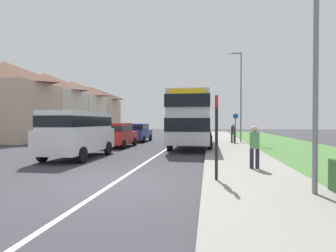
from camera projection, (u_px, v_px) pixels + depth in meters
The scene contains 14 objects.
ground_plane at pixel (113, 184), 7.73m from camera, with size 120.00×120.00×0.00m, color #38383D.
lane_marking_centre at pixel (161, 153), 15.64m from camera, with size 0.14×60.00×0.01m, color silver.
pavement_near_side at pixel (238, 158), 13.03m from camera, with size 3.20×68.00×0.12m, color gray.
grass_verge_seaward at pixel (332, 160), 12.38m from camera, with size 6.00×68.00×0.08m, color #477538.
double_decker_bus at pixel (192, 117), 19.21m from camera, with size 2.80×9.67×3.70m.
parked_van_white at pixel (79, 131), 13.34m from camera, with size 2.11×4.92×2.33m.
parked_car_red at pixel (118, 134), 19.07m from camera, with size 1.92×4.25×1.73m.
parked_car_blue at pixel (138, 132), 24.43m from camera, with size 1.92×4.25×1.65m.
pedestrian_at_stop at pixel (255, 145), 9.62m from camera, with size 0.34×0.34×1.67m.
pedestrian_walking_away at pixel (233, 132), 21.36m from camera, with size 0.34×0.34×1.67m.
bus_stop_sign at pixel (216, 131), 7.79m from camera, with size 0.09×0.52×2.60m.
cycle_route_sign at pixel (236, 126), 22.49m from camera, with size 0.44×0.08×2.52m.
street_lamp_mid at pixel (240, 92), 22.32m from camera, with size 1.14×0.20×7.64m.
house_terrace_far_side at pixel (59, 107), 33.20m from camera, with size 7.89×23.94×7.34m.
Camera 1 is at (2.77, -7.37, 1.82)m, focal length 28.36 mm.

